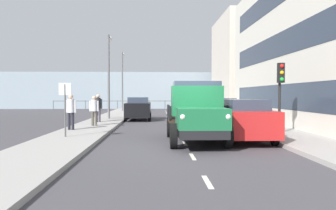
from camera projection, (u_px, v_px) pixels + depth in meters
name	position (u px, v px, depth m)	size (l,w,h in m)	color
ground_plane	(174.00, 124.00, 21.17)	(80.00, 80.00, 0.00)	#423F44
sidewalk_left	(246.00, 123.00, 21.34)	(2.60, 42.37, 0.15)	#9E9993
sidewalk_right	(100.00, 123.00, 21.00)	(2.60, 42.37, 0.15)	#9E9993
road_centreline_markings	(174.00, 125.00, 20.42)	(0.12, 37.64, 0.01)	silver
building_far_block	(252.00, 65.00, 37.24)	(7.39, 10.40, 10.54)	beige
sea_horizon	(164.00, 90.00, 45.25)	(80.00, 0.80, 5.00)	#84939E
seawall_railing	(165.00, 103.00, 41.70)	(28.08, 0.08, 1.20)	#4C5156
truck_vintage_green	(196.00, 113.00, 12.95)	(2.17, 5.64, 2.43)	black
car_red_kerbside_near	(243.00, 119.00, 13.63)	(1.91, 4.43, 1.72)	#B21E1E
car_grey_kerbside_1	(218.00, 112.00, 18.95)	(1.91, 4.18, 1.72)	slate
car_black_oppositeside_0	(138.00, 108.00, 24.72)	(1.88, 3.95, 1.72)	black
pedestrian_strolling	(71.00, 109.00, 16.49)	(0.53, 0.34, 1.78)	black
pedestrian_with_bag	(94.00, 108.00, 18.70)	(0.53, 0.34, 1.70)	#4C473D
pedestrian_couple_a	(98.00, 106.00, 21.27)	(0.53, 0.34, 1.79)	#383342
traffic_light_near	(280.00, 82.00, 14.95)	(0.28, 0.41, 3.20)	black
lamp_post_promenade	(109.00, 68.00, 24.43)	(0.32, 1.14, 6.19)	#59595B
lamp_post_far	(122.00, 76.00, 36.22)	(0.32, 1.14, 6.44)	#59595B
street_sign	(65.00, 100.00, 13.71)	(0.50, 0.07, 2.25)	#4C4C4C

